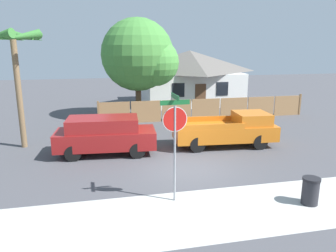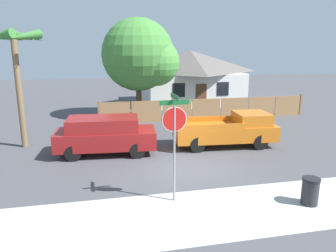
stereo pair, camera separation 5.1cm
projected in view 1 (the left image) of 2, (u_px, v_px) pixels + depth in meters
The scene contains 10 objects.
ground_plane at pixel (187, 170), 13.49m from camera, with size 80.00×80.00×0.00m, color #47474C.
sidewalk_strip at pixel (218, 212), 10.08m from camera, with size 36.00×3.20×0.01m.
wooden_fence at pixel (206, 109), 22.50m from camera, with size 14.60×0.12×1.53m.
house at pixel (189, 76), 28.91m from camera, with size 8.80×6.93×4.56m.
oak_tree at pixel (141, 56), 22.14m from camera, with size 5.16×4.91×6.82m.
palm_tree at pixel (14, 47), 15.34m from camera, with size 2.81×3.02×5.71m.
red_suv at pixel (105, 134), 15.23m from camera, with size 4.71×2.22×1.76m.
orange_pickup at pixel (229, 130), 16.52m from camera, with size 5.20×2.26×1.69m.
stop_sign at pixel (175, 129), 10.24m from camera, with size 0.95×0.85×3.53m.
trash_bin at pixel (310, 191), 10.48m from camera, with size 0.56×0.56×0.89m.
Camera 1 is at (-3.49, -12.20, 4.99)m, focal length 35.00 mm.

